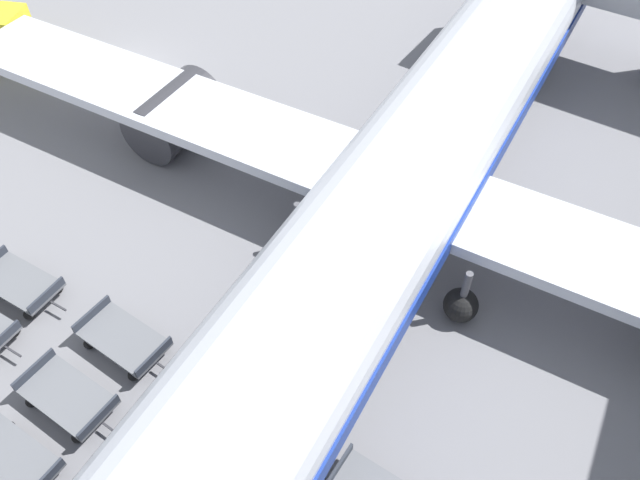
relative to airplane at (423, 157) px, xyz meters
name	(u,v)px	position (x,y,z in m)	size (l,w,h in m)	color
ground_plane	(124,73)	(-16.09, 2.41, -3.12)	(500.00, 500.00, 0.00)	gray
airplane	(423,157)	(0.00, 0.00, 0.00)	(40.40, 44.03, 14.39)	silver
baggage_dolly_row_mid_a_col_b	(10,460)	(-5.98, -14.04, -2.65)	(3.58, 1.78, 0.92)	slate
baggage_dolly_row_mid_b_col_b	(68,397)	(-5.92, -11.87, -2.65)	(3.59, 1.81, 0.92)	slate
baggage_dolly_row_far_col_a	(20,284)	(-10.34, -9.51, -2.65)	(3.56, 1.70, 0.92)	slate
baggage_dolly_row_far_col_b	(124,340)	(-5.79, -9.56, -2.65)	(3.60, 1.84, 0.92)	slate
baggage_dolly_row_far_col_c	(238,407)	(-1.40, -9.77, -2.65)	(3.58, 1.78, 0.92)	slate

